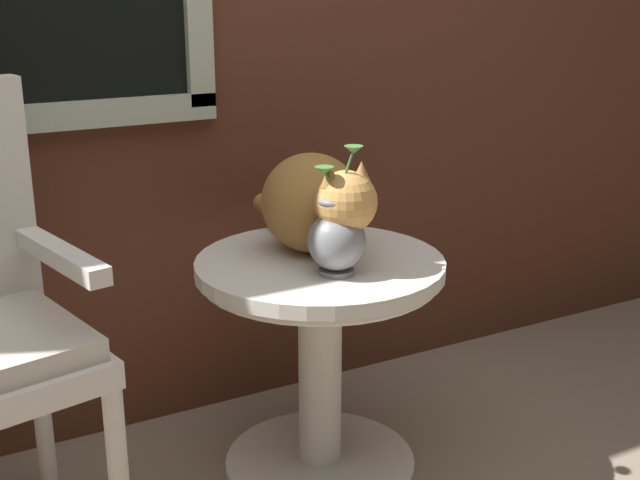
# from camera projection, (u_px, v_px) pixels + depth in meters

# --- Properties ---
(wicker_side_table) EXTENTS (0.62, 0.62, 0.59)m
(wicker_side_table) POSITION_uv_depth(u_px,v_px,m) (320.00, 331.00, 2.13)
(wicker_side_table) COLOR silver
(wicker_side_table) RESTS_ON ground_plane
(cat) EXTENTS (0.26, 0.57, 0.26)m
(cat) POSITION_uv_depth(u_px,v_px,m) (316.00, 203.00, 2.08)
(cat) COLOR #AD7A3D
(cat) RESTS_ON wicker_side_table
(pewter_vase_with_ivy) EXTENTS (0.14, 0.14, 0.30)m
(pewter_vase_with_ivy) POSITION_uv_depth(u_px,v_px,m) (337.00, 235.00, 1.94)
(pewter_vase_with_ivy) COLOR gray
(pewter_vase_with_ivy) RESTS_ON wicker_side_table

